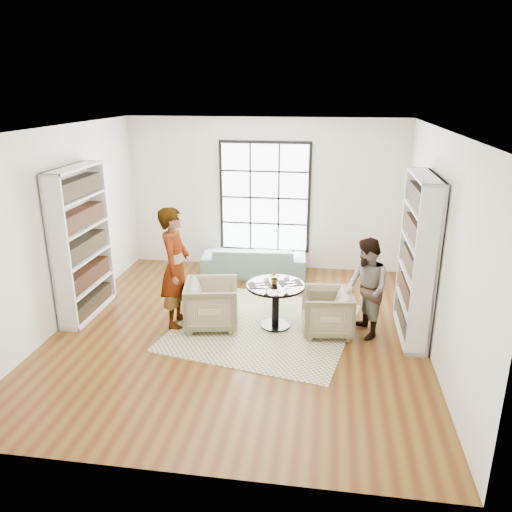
% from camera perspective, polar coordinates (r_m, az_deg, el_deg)
% --- Properties ---
extents(ground, '(6.00, 6.00, 0.00)m').
position_cam_1_polar(ground, '(7.70, -1.97, -8.57)').
color(ground, brown).
extents(room_shell, '(6.00, 6.01, 6.00)m').
position_cam_1_polar(room_shell, '(7.72, -1.36, 1.60)').
color(room_shell, silver).
rests_on(room_shell, ground).
extents(rug, '(3.06, 3.06, 0.01)m').
position_cam_1_polar(rug, '(7.82, 0.86, -8.04)').
color(rug, '#C3BE92').
rests_on(rug, ground).
extents(pedestal_table, '(0.88, 0.88, 0.71)m').
position_cam_1_polar(pedestal_table, '(7.61, 2.26, -4.62)').
color(pedestal_table, black).
rests_on(pedestal_table, ground).
extents(sofa, '(2.07, 0.93, 0.59)m').
position_cam_1_polar(sofa, '(9.83, -0.21, -0.50)').
color(sofa, gray).
rests_on(sofa, ground).
extents(armchair_left, '(0.94, 0.92, 0.74)m').
position_cam_1_polar(armchair_left, '(7.72, -5.06, -5.50)').
color(armchair_left, tan).
rests_on(armchair_left, ground).
extents(armchair_right, '(0.82, 0.80, 0.68)m').
position_cam_1_polar(armchair_right, '(7.58, 8.11, -6.35)').
color(armchair_right, tan).
rests_on(armchair_right, ground).
extents(person_left, '(0.47, 0.70, 1.87)m').
position_cam_1_polar(person_left, '(7.65, -9.19, -1.32)').
color(person_left, gray).
rests_on(person_left, ground).
extents(person_right, '(0.78, 0.88, 1.50)m').
position_cam_1_polar(person_right, '(7.44, 12.49, -3.67)').
color(person_right, gray).
rests_on(person_right, ground).
extents(placemat_left, '(0.41, 0.36, 0.01)m').
position_cam_1_polar(placemat_left, '(7.50, 0.45, -3.33)').
color(placemat_left, '#292523').
rests_on(placemat_left, pedestal_table).
extents(placemat_right, '(0.41, 0.36, 0.01)m').
position_cam_1_polar(placemat_right, '(7.60, 3.95, -3.08)').
color(placemat_right, '#292523').
rests_on(placemat_right, pedestal_table).
extents(cutlery_left, '(0.20, 0.25, 0.01)m').
position_cam_1_polar(cutlery_left, '(7.50, 0.45, -3.28)').
color(cutlery_left, silver).
rests_on(cutlery_left, placemat_left).
extents(cutlery_right, '(0.20, 0.25, 0.01)m').
position_cam_1_polar(cutlery_right, '(7.60, 3.95, -3.03)').
color(cutlery_right, silver).
rests_on(cutlery_right, placemat_right).
extents(wine_glass_left, '(0.08, 0.08, 0.18)m').
position_cam_1_polar(wine_glass_left, '(7.36, 1.21, -2.75)').
color(wine_glass_left, silver).
rests_on(wine_glass_left, pedestal_table).
extents(wine_glass_right, '(0.09, 0.09, 0.19)m').
position_cam_1_polar(wine_glass_right, '(7.39, 3.56, -2.61)').
color(wine_glass_right, silver).
rests_on(wine_glass_right, pedestal_table).
extents(flower_centerpiece, '(0.18, 0.16, 0.19)m').
position_cam_1_polar(flower_centerpiece, '(7.54, 2.18, -2.50)').
color(flower_centerpiece, gray).
rests_on(flower_centerpiece, pedestal_table).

